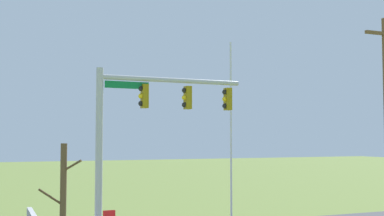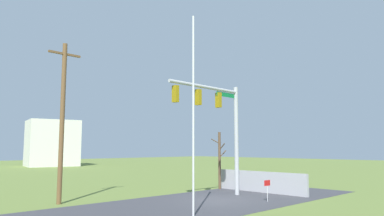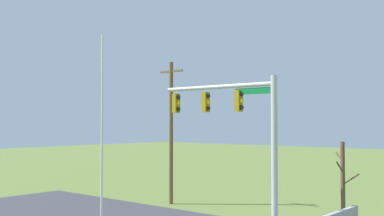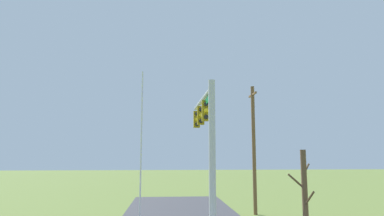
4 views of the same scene
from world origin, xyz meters
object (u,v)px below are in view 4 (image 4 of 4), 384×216
object	(u,v)px
utility_pole	(254,147)
bare_tree	(305,209)
signal_mast	(206,134)
flagpole	(141,146)

from	to	relation	value
utility_pole	bare_tree	distance (m)	12.19
signal_mast	flagpole	world-z (taller)	flagpole
signal_mast	utility_pole	bearing A→B (deg)	152.17
signal_mast	flagpole	bearing A→B (deg)	-149.30
signal_mast	utility_pole	world-z (taller)	utility_pole
signal_mast	bare_tree	bearing A→B (deg)	41.59
signal_mast	bare_tree	world-z (taller)	signal_mast
signal_mast	flagpole	xyz separation A→B (m)	(-5.64, -3.35, -0.38)
utility_pole	bare_tree	size ratio (longest dim) A/B	2.12
utility_pole	signal_mast	bearing A→B (deg)	-27.83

